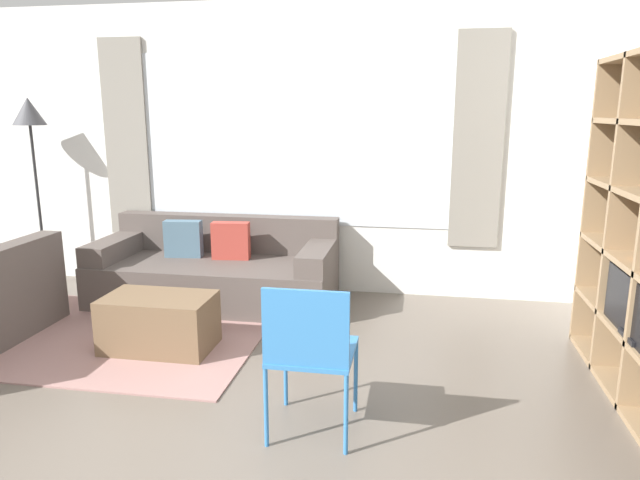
% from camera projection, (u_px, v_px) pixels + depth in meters
% --- Properties ---
extents(wall_back, '(6.68, 0.11, 2.70)m').
position_uv_depth(wall_back, '(294.00, 150.00, 5.38)').
color(wall_back, white).
rests_on(wall_back, ground_plane).
extents(area_rug, '(2.49, 1.69, 0.01)m').
position_uv_depth(area_rug, '(102.00, 335.00, 4.44)').
color(area_rug, gray).
rests_on(area_rug, ground_plane).
extents(couch_main, '(2.15, 0.95, 0.74)m').
position_uv_depth(couch_main, '(216.00, 272.00, 5.24)').
color(couch_main, '#564C47').
rests_on(couch_main, ground_plane).
extents(ottoman, '(0.78, 0.47, 0.41)m').
position_uv_depth(ottoman, '(159.00, 323.00, 4.15)').
color(ottoman, brown).
rests_on(ottoman, ground_plane).
extents(floor_lamp, '(0.31, 0.31, 1.84)m').
position_uv_depth(floor_lamp, '(30.00, 126.00, 5.46)').
color(floor_lamp, black).
rests_on(floor_lamp, ground_plane).
extents(folding_chair, '(0.44, 0.46, 0.86)m').
position_uv_depth(folding_chair, '(310.00, 347.00, 2.96)').
color(folding_chair, '#3375B7').
rests_on(folding_chair, ground_plane).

